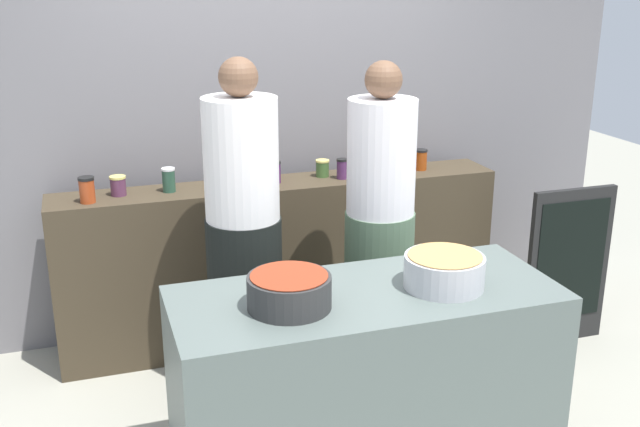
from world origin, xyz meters
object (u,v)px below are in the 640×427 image
(preserve_jar_6, at_px, (342,169))
(cooking_pot_left, at_px, (289,292))
(preserve_jar_3, at_px, (252,176))
(preserve_jar_7, at_px, (379,163))
(preserve_jar_5, at_px, (322,168))
(cook_in_cap, at_px, (379,244))
(preserve_jar_9, at_px, (421,160))
(preserve_jar_4, at_px, (274,172))
(cook_with_tongs, at_px, (244,252))
(preserve_jar_0, at_px, (87,190))
(cooking_pot_center, at_px, (444,271))
(preserve_jar_2, at_px, (169,180))
(preserve_jar_8, at_px, (401,160))
(chalkboard_sign, at_px, (568,266))
(preserve_jar_1, at_px, (118,186))

(preserve_jar_6, relative_size, cooking_pot_left, 0.35)
(preserve_jar_3, height_order, preserve_jar_7, preserve_jar_3)
(preserve_jar_5, height_order, cook_in_cap, cook_in_cap)
(preserve_jar_5, distance_m, preserve_jar_9, 0.64)
(preserve_jar_4, distance_m, preserve_jar_6, 0.41)
(preserve_jar_9, bearing_deg, cook_with_tongs, -154.70)
(preserve_jar_7, bearing_deg, cooking_pot_left, -124.13)
(preserve_jar_0, height_order, cooking_pot_center, preserve_jar_0)
(preserve_jar_2, relative_size, cook_with_tongs, 0.08)
(preserve_jar_3, height_order, cooking_pot_center, preserve_jar_3)
(preserve_jar_5, height_order, preserve_jar_9, preserve_jar_9)
(cook_with_tongs, bearing_deg, preserve_jar_5, 45.12)
(preserve_jar_8, bearing_deg, cook_in_cap, -121.43)
(preserve_jar_0, bearing_deg, preserve_jar_5, 4.70)
(chalkboard_sign, bearing_deg, preserve_jar_3, 163.01)
(cooking_pot_left, xyz_separation_m, cook_in_cap, (0.73, 0.78, -0.15))
(preserve_jar_2, height_order, preserve_jar_3, preserve_jar_2)
(preserve_jar_0, height_order, chalkboard_sign, preserve_jar_0)
(preserve_jar_8, xyz_separation_m, cooking_pot_center, (-0.47, -1.52, -0.11))
(preserve_jar_4, relative_size, cook_with_tongs, 0.07)
(preserve_jar_7, relative_size, preserve_jar_9, 0.91)
(preserve_jar_1, height_order, preserve_jar_9, preserve_jar_9)
(preserve_jar_2, relative_size, chalkboard_sign, 0.14)
(preserve_jar_9, distance_m, chalkboard_sign, 1.11)
(cooking_pot_center, bearing_deg, preserve_jar_3, 110.76)
(cooking_pot_left, bearing_deg, preserve_jar_6, 62.43)
(preserve_jar_1, bearing_deg, preserve_jar_7, 0.74)
(preserve_jar_1, relative_size, cook_with_tongs, 0.06)
(preserve_jar_3, xyz_separation_m, preserve_jar_7, (0.83, 0.09, -0.01))
(preserve_jar_9, bearing_deg, preserve_jar_8, 150.91)
(preserve_jar_4, xyz_separation_m, chalkboard_sign, (1.68, -0.61, -0.58))
(cook_with_tongs, bearing_deg, preserve_jar_4, 61.46)
(preserve_jar_5, distance_m, cook_with_tongs, 0.94)
(preserve_jar_4, height_order, preserve_jar_7, preserve_jar_4)
(preserve_jar_4, distance_m, cooking_pot_center, 1.50)
(preserve_jar_6, height_order, cooking_pot_left, preserve_jar_6)
(cooking_pot_center, bearing_deg, preserve_jar_9, 68.44)
(preserve_jar_0, height_order, preserve_jar_3, preserve_jar_0)
(preserve_jar_9, height_order, cooking_pot_left, preserve_jar_9)
(preserve_jar_3, relative_size, cooking_pot_center, 0.39)
(preserve_jar_1, relative_size, preserve_jar_6, 0.90)
(preserve_jar_6, xyz_separation_m, preserve_jar_9, (0.55, 0.05, 0.00))
(preserve_jar_1, xyz_separation_m, preserve_jar_2, (0.28, -0.01, 0.01))
(preserve_jar_5, relative_size, preserve_jar_7, 0.88)
(preserve_jar_5, distance_m, chalkboard_sign, 1.62)
(preserve_jar_6, relative_size, cooking_pot_center, 0.35)
(preserve_jar_8, height_order, cooking_pot_center, preserve_jar_8)
(preserve_jar_2, relative_size, cooking_pot_center, 0.39)
(cooking_pot_left, bearing_deg, preserve_jar_2, 101.71)
(preserve_jar_9, xyz_separation_m, chalkboard_sign, (0.72, -0.62, -0.58))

